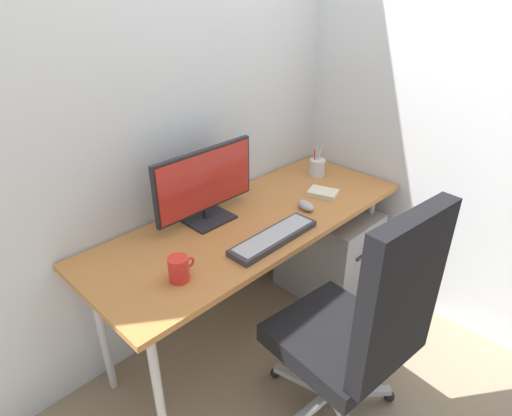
{
  "coord_description": "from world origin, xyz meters",
  "views": [
    {
      "loc": [
        -1.28,
        -1.27,
        1.75
      ],
      "look_at": [
        -0.05,
        -0.06,
        0.82
      ],
      "focal_mm": 30.27,
      "sensor_mm": 36.0,
      "label": 1
    }
  ],
  "objects_px": {
    "notebook": "(323,193)",
    "coffee_mug": "(179,269)",
    "mouse": "(306,206)",
    "keyboard": "(274,237)",
    "office_chair": "(362,326)",
    "pen_holder": "(317,167)",
    "filing_cabinet": "(327,251)",
    "monitor": "(205,184)"
  },
  "relations": [
    {
      "from": "office_chair",
      "to": "filing_cabinet",
      "type": "height_order",
      "value": "office_chair"
    },
    {
      "from": "filing_cabinet",
      "to": "keyboard",
      "type": "bearing_deg",
      "value": -167.1
    },
    {
      "from": "filing_cabinet",
      "to": "mouse",
      "type": "bearing_deg",
      "value": -167.91
    },
    {
      "from": "office_chair",
      "to": "notebook",
      "type": "xyz_separation_m",
      "value": [
        0.54,
        0.61,
        0.17
      ]
    },
    {
      "from": "monitor",
      "to": "notebook",
      "type": "distance_m",
      "value": 0.67
    },
    {
      "from": "monitor",
      "to": "notebook",
      "type": "bearing_deg",
      "value": -21.93
    },
    {
      "from": "office_chair",
      "to": "pen_holder",
      "type": "xyz_separation_m",
      "value": [
        0.73,
        0.79,
        0.21
      ]
    },
    {
      "from": "office_chair",
      "to": "keyboard",
      "type": "height_order",
      "value": "office_chair"
    },
    {
      "from": "notebook",
      "to": "mouse",
      "type": "bearing_deg",
      "value": 171.59
    },
    {
      "from": "filing_cabinet",
      "to": "mouse",
      "type": "distance_m",
      "value": 0.58
    },
    {
      "from": "mouse",
      "to": "notebook",
      "type": "distance_m",
      "value": 0.19
    },
    {
      "from": "office_chair",
      "to": "mouse",
      "type": "bearing_deg",
      "value": 58.25
    },
    {
      "from": "monitor",
      "to": "keyboard",
      "type": "bearing_deg",
      "value": -76.83
    },
    {
      "from": "notebook",
      "to": "coffee_mug",
      "type": "bearing_deg",
      "value": 163.89
    },
    {
      "from": "filing_cabinet",
      "to": "pen_holder",
      "type": "bearing_deg",
      "value": 75.57
    },
    {
      "from": "monitor",
      "to": "coffee_mug",
      "type": "height_order",
      "value": "monitor"
    },
    {
      "from": "keyboard",
      "to": "pen_holder",
      "type": "xyz_separation_m",
      "value": [
        0.7,
        0.3,
        0.04
      ]
    },
    {
      "from": "keyboard",
      "to": "mouse",
      "type": "distance_m",
      "value": 0.33
    },
    {
      "from": "office_chair",
      "to": "mouse",
      "type": "xyz_separation_m",
      "value": [
        0.35,
        0.57,
        0.18
      ]
    },
    {
      "from": "monitor",
      "to": "coffee_mug",
      "type": "relative_size",
      "value": 4.77
    },
    {
      "from": "notebook",
      "to": "pen_holder",
      "type": "bearing_deg",
      "value": 25.9
    },
    {
      "from": "office_chair",
      "to": "mouse",
      "type": "relative_size",
      "value": 10.45
    },
    {
      "from": "mouse",
      "to": "notebook",
      "type": "xyz_separation_m",
      "value": [
        0.19,
        0.03,
        -0.01
      ]
    },
    {
      "from": "office_chair",
      "to": "pen_holder",
      "type": "relative_size",
      "value": 6.04
    },
    {
      "from": "monitor",
      "to": "pen_holder",
      "type": "xyz_separation_m",
      "value": [
        0.78,
        -0.06,
        -0.14
      ]
    },
    {
      "from": "keyboard",
      "to": "notebook",
      "type": "relative_size",
      "value": 3.11
    },
    {
      "from": "monitor",
      "to": "pen_holder",
      "type": "bearing_deg",
      "value": -4.32
    },
    {
      "from": "filing_cabinet",
      "to": "monitor",
      "type": "xyz_separation_m",
      "value": [
        -0.74,
        0.2,
        0.63
      ]
    },
    {
      "from": "mouse",
      "to": "coffee_mug",
      "type": "distance_m",
      "value": 0.78
    },
    {
      "from": "office_chair",
      "to": "filing_cabinet",
      "type": "bearing_deg",
      "value": 43.01
    },
    {
      "from": "mouse",
      "to": "notebook",
      "type": "height_order",
      "value": "mouse"
    },
    {
      "from": "filing_cabinet",
      "to": "monitor",
      "type": "relative_size",
      "value": 0.99
    },
    {
      "from": "office_chair",
      "to": "mouse",
      "type": "distance_m",
      "value": 0.7
    },
    {
      "from": "pen_holder",
      "to": "office_chair",
      "type": "bearing_deg",
      "value": -132.72
    },
    {
      "from": "filing_cabinet",
      "to": "keyboard",
      "type": "relative_size",
      "value": 1.18
    },
    {
      "from": "keyboard",
      "to": "office_chair",
      "type": "bearing_deg",
      "value": -93.53
    },
    {
      "from": "keyboard",
      "to": "notebook",
      "type": "distance_m",
      "value": 0.53
    },
    {
      "from": "coffee_mug",
      "to": "notebook",
      "type": "bearing_deg",
      "value": 2.62
    },
    {
      "from": "notebook",
      "to": "office_chair",
      "type": "bearing_deg",
      "value": -150.61
    },
    {
      "from": "coffee_mug",
      "to": "monitor",
      "type": "bearing_deg",
      "value": 37.18
    },
    {
      "from": "mouse",
      "to": "keyboard",
      "type": "bearing_deg",
      "value": -152.65
    },
    {
      "from": "office_chair",
      "to": "keyboard",
      "type": "relative_size",
      "value": 2.4
    }
  ]
}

